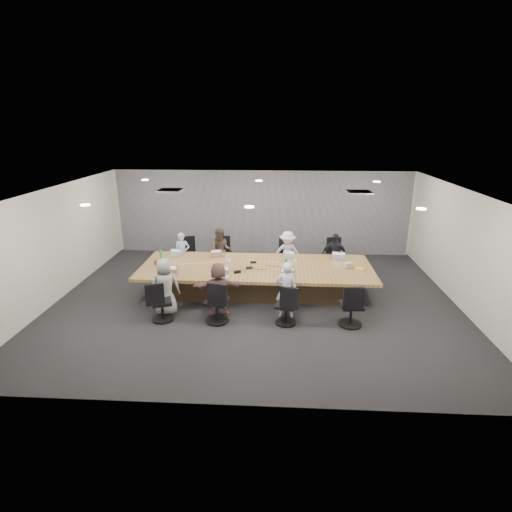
# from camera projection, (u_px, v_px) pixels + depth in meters

# --- Properties ---
(floor) EXTENTS (10.00, 8.00, 0.00)m
(floor) POSITION_uv_depth(u_px,v_px,m) (255.00, 300.00, 10.15)
(floor) COLOR black
(floor) RESTS_ON ground
(ceiling) EXTENTS (10.00, 8.00, 0.00)m
(ceiling) POSITION_uv_depth(u_px,v_px,m) (255.00, 190.00, 9.27)
(ceiling) COLOR white
(ceiling) RESTS_ON wall_back
(wall_back) EXTENTS (10.00, 0.00, 2.80)m
(wall_back) POSITION_uv_depth(u_px,v_px,m) (262.00, 213.00, 13.50)
(wall_back) COLOR beige
(wall_back) RESTS_ON ground
(wall_front) EXTENTS (10.00, 0.00, 2.80)m
(wall_front) POSITION_uv_depth(u_px,v_px,m) (239.00, 327.00, 5.92)
(wall_front) COLOR beige
(wall_front) RESTS_ON ground
(wall_left) EXTENTS (0.00, 8.00, 2.80)m
(wall_left) POSITION_uv_depth(u_px,v_px,m) (56.00, 244.00, 9.98)
(wall_left) COLOR beige
(wall_left) RESTS_ON ground
(wall_right) EXTENTS (0.00, 8.00, 2.80)m
(wall_right) POSITION_uv_depth(u_px,v_px,m) (466.00, 251.00, 9.44)
(wall_right) COLOR beige
(wall_right) RESTS_ON ground
(curtain) EXTENTS (9.80, 0.04, 2.80)m
(curtain) POSITION_uv_depth(u_px,v_px,m) (262.00, 213.00, 13.42)
(curtain) COLOR gray
(curtain) RESTS_ON ground
(conference_table) EXTENTS (6.00, 2.20, 0.74)m
(conference_table) POSITION_uv_depth(u_px,v_px,m) (256.00, 278.00, 10.50)
(conference_table) COLOR #443220
(conference_table) RESTS_ON ground
(chair_0) EXTENTS (0.65, 0.65, 0.76)m
(chair_0) POSITION_uv_depth(u_px,v_px,m) (185.00, 257.00, 12.24)
(chair_0) COLOR black
(chair_0) RESTS_ON ground
(chair_1) EXTENTS (0.59, 0.59, 0.82)m
(chair_1) POSITION_uv_depth(u_px,v_px,m) (223.00, 257.00, 12.17)
(chair_1) COLOR black
(chair_1) RESTS_ON ground
(chair_2) EXTENTS (0.62, 0.62, 0.76)m
(chair_2) POSITION_uv_depth(u_px,v_px,m) (287.00, 259.00, 12.07)
(chair_2) COLOR black
(chair_2) RESTS_ON ground
(chair_3) EXTENTS (0.68, 0.68, 0.83)m
(chair_3) POSITION_uv_depth(u_px,v_px,m) (332.00, 258.00, 11.98)
(chair_3) COLOR black
(chair_3) RESTS_ON ground
(chair_4) EXTENTS (0.65, 0.65, 0.75)m
(chair_4) POSITION_uv_depth(u_px,v_px,m) (162.00, 305.00, 9.01)
(chair_4) COLOR black
(chair_4) RESTS_ON ground
(chair_5) EXTENTS (0.66, 0.66, 0.82)m
(chair_5) POSITION_uv_depth(u_px,v_px,m) (217.00, 305.00, 8.93)
(chair_5) COLOR black
(chair_5) RESTS_ON ground
(chair_6) EXTENTS (0.60, 0.60, 0.74)m
(chair_6) POSITION_uv_depth(u_px,v_px,m) (286.00, 308.00, 8.86)
(chair_6) COLOR black
(chair_6) RESTS_ON ground
(chair_7) EXTENTS (0.58, 0.58, 0.81)m
(chair_7) POSITION_uv_depth(u_px,v_px,m) (351.00, 309.00, 8.77)
(chair_7) COLOR black
(chair_7) RESTS_ON ground
(person_0) EXTENTS (0.48, 0.35, 1.22)m
(person_0) POSITION_uv_depth(u_px,v_px,m) (182.00, 253.00, 11.84)
(person_0) COLOR #9BACD0
(person_0) RESTS_ON ground
(laptop_0) EXTENTS (0.30, 0.20, 0.02)m
(laptop_0) POSITION_uv_depth(u_px,v_px,m) (178.00, 255.00, 11.27)
(laptop_0) COLOR #B2B2B7
(laptop_0) RESTS_ON conference_table
(person_1) EXTENTS (0.71, 0.57, 1.39)m
(person_1) POSITION_uv_depth(u_px,v_px,m) (221.00, 251.00, 11.75)
(person_1) COLOR #44382E
(person_1) RESTS_ON ground
(laptop_1) EXTENTS (0.35, 0.28, 0.02)m
(laptop_1) POSITION_uv_depth(u_px,v_px,m) (218.00, 255.00, 11.21)
(laptop_1) COLOR #8C6647
(laptop_1) RESTS_ON conference_table
(person_2) EXTENTS (0.87, 0.52, 1.32)m
(person_2) POSITION_uv_depth(u_px,v_px,m) (287.00, 253.00, 11.65)
(person_2) COLOR silver
(person_2) RESTS_ON ground
(laptop_2) EXTENTS (0.31, 0.24, 0.02)m
(laptop_2) POSITION_uv_depth(u_px,v_px,m) (288.00, 257.00, 11.10)
(laptop_2) COLOR #B2B2B7
(laptop_2) RESTS_ON conference_table
(person_3) EXTENTS (0.77, 0.36, 1.28)m
(person_3) POSITION_uv_depth(u_px,v_px,m) (334.00, 255.00, 11.58)
(person_3) COLOR black
(person_3) RESTS_ON ground
(laptop_3) EXTENTS (0.39, 0.29, 0.02)m
(laptop_3) POSITION_uv_depth(u_px,v_px,m) (337.00, 257.00, 11.03)
(laptop_3) COLOR #B2B2B7
(laptop_3) RESTS_ON conference_table
(person_4) EXTENTS (0.75, 0.58, 1.36)m
(person_4) POSITION_uv_depth(u_px,v_px,m) (165.00, 287.00, 9.24)
(person_4) COLOR gray
(person_4) RESTS_ON ground
(laptop_4) EXTENTS (0.35, 0.28, 0.02)m
(laptop_4) POSITION_uv_depth(u_px,v_px,m) (171.00, 275.00, 9.74)
(laptop_4) COLOR #8C6647
(laptop_4) RESTS_ON conference_table
(person_5) EXTENTS (1.25, 0.58, 1.30)m
(person_5) POSITION_uv_depth(u_px,v_px,m) (219.00, 289.00, 9.19)
(person_5) COLOR brown
(person_5) RESTS_ON ground
(laptop_5) EXTENTS (0.37, 0.27, 0.02)m
(laptop_5) POSITION_uv_depth(u_px,v_px,m) (222.00, 276.00, 9.67)
(laptop_5) COLOR #B2B2B7
(laptop_5) RESTS_ON conference_table
(person_6) EXTENTS (0.49, 0.32, 1.34)m
(person_6) POSITION_uv_depth(u_px,v_px,m) (286.00, 290.00, 9.09)
(person_6) COLOR silver
(person_6) RESTS_ON ground
(laptop_6) EXTENTS (0.39, 0.31, 0.02)m
(laptop_6) POSITION_uv_depth(u_px,v_px,m) (286.00, 278.00, 9.59)
(laptop_6) COLOR #8C6647
(laptop_6) RESTS_ON conference_table
(bottle_green_left) EXTENTS (0.09, 0.09, 0.25)m
(bottle_green_left) POSITION_uv_depth(u_px,v_px,m) (161.00, 254.00, 10.93)
(bottle_green_left) COLOR #2A7544
(bottle_green_left) RESTS_ON conference_table
(bottle_green_right) EXTENTS (0.08, 0.08, 0.25)m
(bottle_green_right) POSITION_uv_depth(u_px,v_px,m) (286.00, 264.00, 10.18)
(bottle_green_right) COLOR #2A7544
(bottle_green_right) RESTS_ON conference_table
(bottle_clear) EXTENTS (0.08, 0.08, 0.21)m
(bottle_clear) POSITION_uv_depth(u_px,v_px,m) (227.00, 258.00, 10.65)
(bottle_clear) COLOR silver
(bottle_clear) RESTS_ON conference_table
(cup_white_far) EXTENTS (0.09, 0.09, 0.09)m
(cup_white_far) POSITION_uv_depth(u_px,v_px,m) (229.00, 261.00, 10.67)
(cup_white_far) COLOR white
(cup_white_far) RESTS_ON conference_table
(cup_white_near) EXTENTS (0.09, 0.09, 0.10)m
(cup_white_near) POSITION_uv_depth(u_px,v_px,m) (295.00, 261.00, 10.59)
(cup_white_near) COLOR white
(cup_white_near) RESTS_ON conference_table
(mug_brown) EXTENTS (0.10, 0.10, 0.12)m
(mug_brown) POSITION_uv_depth(u_px,v_px,m) (156.00, 262.00, 10.50)
(mug_brown) COLOR brown
(mug_brown) RESTS_ON conference_table
(mic_left) EXTENTS (0.19, 0.15, 0.03)m
(mic_left) POSITION_uv_depth(u_px,v_px,m) (249.00, 268.00, 10.24)
(mic_left) COLOR black
(mic_left) RESTS_ON conference_table
(mic_right) EXTENTS (0.17, 0.13, 0.03)m
(mic_right) POSITION_uv_depth(u_px,v_px,m) (253.00, 262.00, 10.63)
(mic_right) COLOR black
(mic_right) RESTS_ON conference_table
(stapler) EXTENTS (0.18, 0.11, 0.07)m
(stapler) POSITION_uv_depth(u_px,v_px,m) (237.00, 272.00, 9.89)
(stapler) COLOR black
(stapler) RESTS_ON conference_table
(canvas_bag) EXTENTS (0.29, 0.25, 0.14)m
(canvas_bag) POSITION_uv_depth(u_px,v_px,m) (348.00, 265.00, 10.27)
(canvas_bag) COLOR #B7AC89
(canvas_bag) RESTS_ON conference_table
(snack_packet) EXTENTS (0.24, 0.22, 0.04)m
(snack_packet) POSITION_uv_depth(u_px,v_px,m) (360.00, 269.00, 10.11)
(snack_packet) COLOR gold
(snack_packet) RESTS_ON conference_table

